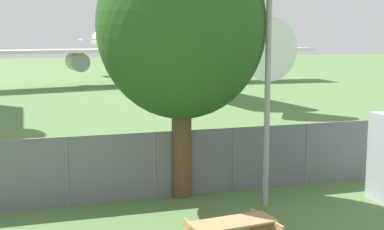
% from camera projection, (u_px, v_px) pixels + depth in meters
% --- Properties ---
extents(perimeter_fence, '(56.07, 0.07, 2.01)m').
position_uv_depth(perimeter_fence, '(234.00, 159.00, 16.66)').
color(perimeter_fence, slate).
rests_on(perimeter_fence, ground).
extents(airplane, '(35.48, 43.69, 11.96)m').
position_uv_depth(airplane, '(156.00, 45.00, 52.55)').
color(airplane, white).
rests_on(airplane, ground).
extents(tree_left_of_cabin, '(4.95, 4.95, 7.83)m').
position_uv_depth(tree_left_of_cabin, '(181.00, 27.00, 15.51)').
color(tree_left_of_cabin, brown).
rests_on(tree_left_of_cabin, ground).
extents(light_mast, '(0.44, 0.44, 6.45)m').
position_uv_depth(light_mast, '(268.00, 64.00, 14.81)').
color(light_mast, '#99999E').
rests_on(light_mast, ground).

